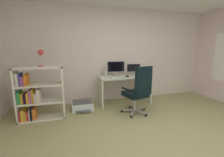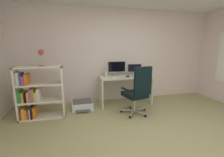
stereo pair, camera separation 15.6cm
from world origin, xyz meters
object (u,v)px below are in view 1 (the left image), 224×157
desk (125,84)px  printer (82,106)px  monitor_main (116,67)px  computer_mouse (127,76)px  desktop_speaker (106,73)px  office_chair (138,90)px  keyboard (118,77)px  bookshelf (35,96)px  monitor_secondary (133,68)px  desk_lamp (41,54)px

desk → printer: bearing=-172.5°
printer → monitor_main: bearing=16.6°
desk → computer_mouse: bearing=-75.5°
computer_mouse → desktop_speaker: bearing=161.9°
monitor_main → office_chair: (0.24, -0.92, -0.40)m
keyboard → printer: size_ratio=0.68×
desktop_speaker → bookshelf: size_ratio=0.15×
desktop_speaker → printer: desktop_speaker is taller
desk → keyboard: 0.33m
office_chair → bookshelf: bookshelf is taller
monitor_secondary → bookshelf: bookshelf is taller
computer_mouse → bookshelf: size_ratio=0.09×
desk → monitor_main: bearing=148.0°
monitor_secondary → printer: size_ratio=0.80×
monitor_main → computer_mouse: (0.24, -0.24, -0.22)m
desk → desk_lamp: desk_lamp is taller
bookshelf → computer_mouse: bearing=7.3°
monitor_secondary → keyboard: bearing=-157.0°
printer → office_chair: bearing=-28.1°
desk_lamp → printer: 1.54m
monitor_secondary → desktop_speaker: bearing=-176.6°
bookshelf → office_chair: bearing=-10.4°
keyboard → office_chair: 0.77m
keyboard → printer: 1.15m
desk → computer_mouse: 0.25m
desktop_speaker → office_chair: (0.54, -0.87, -0.25)m
monitor_secondary → printer: (-1.47, -0.28, -0.83)m
computer_mouse → office_chair: size_ratio=0.09×
desk → monitor_secondary: size_ratio=3.44×
office_chair → monitor_secondary: bearing=73.7°
monitor_main → desk: bearing=-32.0°
monitor_main → computer_mouse: size_ratio=5.01×
desk → office_chair: size_ratio=1.22×
monitor_main → desk_lamp: desk_lamp is taller
monitor_main → computer_mouse: 0.40m
keyboard → printer: bearing=-179.6°
monitor_main → desktop_speaker: (-0.30, -0.05, -0.15)m
monitor_secondary → computer_mouse: monitor_secondary is taller
monitor_main → bookshelf: monitor_main is taller
desktop_speaker → printer: bearing=-160.1°
keyboard → printer: (-0.93, -0.06, -0.66)m
computer_mouse → desk_lamp: 2.11m
monitor_secondary → office_chair: bearing=-106.3°
desk_lamp → printer: size_ratio=0.69×
computer_mouse → printer: bearing=-176.2°
computer_mouse → bookshelf: 2.22m
keyboard → desk_lamp: 1.87m
keyboard → desk_lamp: bearing=-173.5°
desk → monitor_secondary: 0.51m
desktop_speaker → office_chair: bearing=-58.3°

